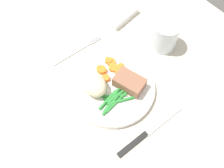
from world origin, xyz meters
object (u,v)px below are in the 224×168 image
object	(u,v)px
meat_portion	(130,83)
napkin	(115,11)
water_glass	(164,37)
dinner_plate	(112,87)
knife	(149,131)
fork	(77,50)

from	to	relation	value
meat_portion	napkin	xyz separation A→B (cm)	(-25.05, 14.65, -2.24)
napkin	water_glass	bearing A→B (deg)	9.09
dinner_plate	knife	xyz separation A→B (cm)	(15.09, -0.29, -0.60)
fork	knife	xyz separation A→B (cm)	(31.66, -0.03, -0.00)
meat_portion	fork	xyz separation A→B (cm)	(-19.68, -3.89, -3.06)
meat_portion	napkin	bearing A→B (deg)	149.67
meat_portion	fork	distance (cm)	20.29
meat_portion	napkin	world-z (taller)	meat_portion
fork	water_glass	size ratio (longest dim) A/B	1.94
meat_portion	knife	size ratio (longest dim) A/B	0.38
water_glass	napkin	size ratio (longest dim) A/B	0.76
meat_portion	knife	bearing A→B (deg)	-18.11
meat_portion	water_glass	distance (cm)	18.65
meat_portion	fork	size ratio (longest dim) A/B	0.47
knife	napkin	xyz separation A→B (cm)	(-37.03, 18.57, 0.82)
fork	meat_portion	bearing A→B (deg)	6.64
dinner_plate	meat_portion	world-z (taller)	meat_portion
dinner_plate	knife	size ratio (longest dim) A/B	1.13
knife	dinner_plate	bearing A→B (deg)	174.36
napkin	meat_portion	bearing A→B (deg)	-30.33
dinner_plate	fork	world-z (taller)	dinner_plate
napkin	fork	bearing A→B (deg)	-73.85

